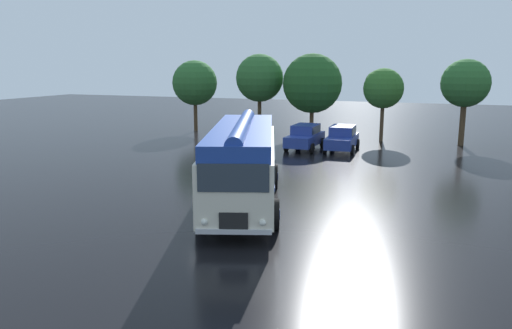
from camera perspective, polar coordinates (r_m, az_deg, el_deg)
ground_plane at (r=21.10m, az=-3.56°, el=-4.18°), size 120.00×120.00×0.00m
vintage_bus at (r=20.08m, az=-1.51°, el=0.59°), size 5.59×10.34×3.49m
car_near_left at (r=33.99m, az=5.63°, el=3.18°), size 2.05×4.25×1.66m
car_mid_left at (r=33.64m, az=9.82°, el=2.99°), size 2.08×4.26×1.66m
tree_far_left at (r=43.27m, az=-7.04°, el=9.27°), size 3.80×3.80×6.02m
tree_left_of_centre at (r=41.37m, az=0.57°, el=9.84°), size 3.89×3.89×6.51m
tree_centre at (r=39.96m, az=6.45°, el=9.18°), size 4.65×4.65×6.52m
tree_right_of_centre at (r=38.27m, az=14.23°, el=8.52°), size 2.95×2.95×5.40m
tree_far_right at (r=38.03m, az=22.69°, el=8.61°), size 3.33×3.33×6.04m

